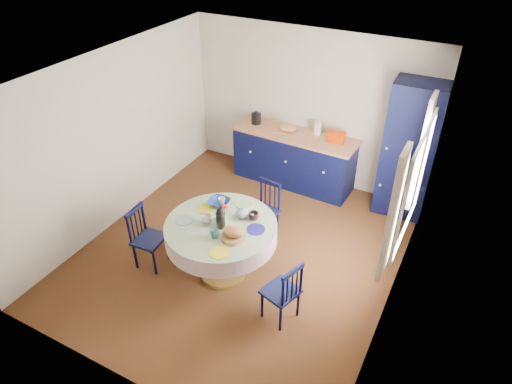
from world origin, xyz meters
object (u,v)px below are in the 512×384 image
(pantry_cabinet, at_px, (409,151))
(mug_b, at_px, (215,234))
(chair_left, at_px, (147,237))
(chair_far, at_px, (265,209))
(mug_a, at_px, (207,219))
(chair_right, at_px, (283,292))
(mug_c, at_px, (254,216))
(dining_table, at_px, (222,233))
(mug_d, at_px, (222,201))
(cobalt_bowl, at_px, (219,202))
(kitchen_counter, at_px, (294,158))

(pantry_cabinet, height_order, mug_b, pantry_cabinet)
(chair_left, xyz_separation_m, chair_far, (1.07, 1.26, -0.01))
(chair_left, height_order, mug_a, mug_a)
(chair_right, xyz_separation_m, mug_c, (-0.66, 0.55, 0.45))
(mug_a, xyz_separation_m, mug_c, (0.46, 0.31, -0.00))
(pantry_cabinet, xyz_separation_m, dining_table, (-1.64, -2.50, -0.33))
(mug_b, relative_size, mug_c, 0.83)
(chair_far, distance_m, chair_right, 1.56)
(chair_left, distance_m, mug_d, 1.08)
(pantry_cabinet, height_order, mug_a, pantry_cabinet)
(mug_c, distance_m, cobalt_bowl, 0.54)
(chair_far, bearing_deg, mug_c, -65.18)
(pantry_cabinet, xyz_separation_m, mug_b, (-1.58, -2.75, -0.15))
(chair_right, bearing_deg, pantry_cabinet, -176.39)
(chair_right, bearing_deg, chair_left, -73.75)
(mug_a, bearing_deg, dining_table, 13.73)
(chair_left, bearing_deg, cobalt_bowl, -56.25)
(chair_far, relative_size, mug_a, 6.41)
(pantry_cabinet, xyz_separation_m, chair_far, (-1.56, -1.50, -0.60))
(dining_table, bearing_deg, chair_right, -16.59)
(chair_left, distance_m, mug_b, 1.14)
(mug_c, xyz_separation_m, mug_d, (-0.51, 0.10, -0.01))
(cobalt_bowl, bearing_deg, dining_table, -54.58)
(dining_table, height_order, chair_far, dining_table)
(mug_b, bearing_deg, kitchen_counter, 93.92)
(mug_b, xyz_separation_m, mug_c, (0.23, 0.51, 0.00))
(kitchen_counter, relative_size, mug_a, 15.79)
(mug_b, height_order, mug_c, mug_c)
(mug_d, bearing_deg, cobalt_bowl, -128.43)
(mug_c, bearing_deg, pantry_cabinet, 59.04)
(dining_table, bearing_deg, mug_a, -166.27)
(mug_b, bearing_deg, dining_table, 104.67)
(dining_table, distance_m, chair_far, 1.05)
(chair_left, relative_size, mug_c, 6.65)
(cobalt_bowl, bearing_deg, chair_left, -141.67)
(pantry_cabinet, relative_size, mug_a, 15.77)
(mug_b, bearing_deg, chair_right, -2.76)
(pantry_cabinet, bearing_deg, dining_table, -125.02)
(chair_right, relative_size, mug_b, 7.86)
(kitchen_counter, bearing_deg, mug_b, -83.86)
(chair_right, bearing_deg, chair_far, -128.45)
(dining_table, distance_m, mug_b, 0.31)
(chair_left, distance_m, cobalt_bowl, 1.04)
(mug_a, height_order, cobalt_bowl, mug_a)
(kitchen_counter, xyz_separation_m, pantry_cabinet, (1.76, 0.04, 0.56))
(dining_table, height_order, mug_b, dining_table)
(mug_a, bearing_deg, kitchen_counter, 88.98)
(kitchen_counter, distance_m, mug_a, 2.54)
(kitchen_counter, height_order, dining_table, kitchen_counter)
(chair_right, height_order, cobalt_bowl, cobalt_bowl)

